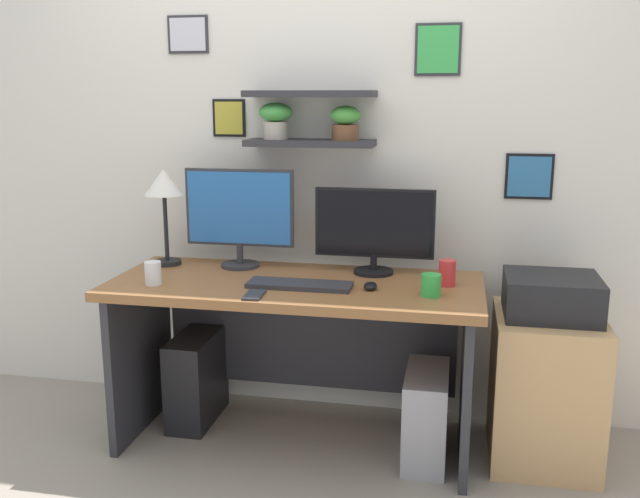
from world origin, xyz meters
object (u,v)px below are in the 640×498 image
at_px(desk, 298,324).
at_px(drawer_cabinet, 545,387).
at_px(monitor_right, 374,228).
at_px(computer_tower_right, 426,415).
at_px(computer_mouse, 370,286).
at_px(cell_phone, 254,295).
at_px(computer_tower_left, 197,378).
at_px(pen_cup, 153,273).
at_px(keyboard, 300,285).
at_px(printer, 552,296).
at_px(monitor_left, 239,214).
at_px(coffee_mug, 431,285).
at_px(desk_lamp, 164,190).
at_px(water_cup, 447,273).

xyz_separation_m(desk, drawer_cabinet, (1.07, 0.01, -0.22)).
relative_size(monitor_right, computer_tower_right, 1.34).
bearing_deg(computer_tower_right, computer_mouse, -175.51).
height_order(cell_phone, computer_tower_right, cell_phone).
bearing_deg(computer_tower_right, desk, 170.85).
bearing_deg(computer_tower_left, pen_cup, -102.92).
distance_m(keyboard, drawer_cabinet, 1.13).
height_order(printer, computer_tower_right, printer).
bearing_deg(monitor_left, coffee_mug, -19.89).
distance_m(cell_phone, drawer_cabinet, 1.30).
xyz_separation_m(pen_cup, printer, (1.66, 0.23, -0.07)).
height_order(monitor_left, desk_lamp, monitor_left).
bearing_deg(computer_tower_left, printer, -1.62).
relative_size(monitor_right, keyboard, 1.22).
height_order(monitor_right, computer_tower_right, monitor_right).
height_order(desk, printer, printer).
height_order(coffee_mug, drawer_cabinet, coffee_mug).
bearing_deg(monitor_right, drawer_cabinet, -11.09).
relative_size(water_cup, printer, 0.29).
xyz_separation_m(monitor_left, cell_phone, (0.21, -0.47, -0.25)).
height_order(computer_mouse, water_cup, water_cup).
xyz_separation_m(desk, computer_tower_right, (0.58, -0.09, -0.34)).
relative_size(computer_mouse, desk_lamp, 0.20).
relative_size(desk_lamp, printer, 1.20).
bearing_deg(desk, water_cup, 0.94).
bearing_deg(monitor_left, desk, -27.31).
xyz_separation_m(computer_mouse, computer_tower_left, (-0.85, 0.17, -0.55)).
distance_m(monitor_right, printer, 0.81).
height_order(pen_cup, printer, pen_cup).
height_order(water_cup, computer_tower_left, water_cup).
relative_size(monitor_left, water_cup, 4.68).
bearing_deg(keyboard, desk, 105.86).
height_order(coffee_mug, pen_cup, pen_cup).
bearing_deg(desk_lamp, computer_tower_left, -25.83).
xyz_separation_m(computer_mouse, printer, (0.74, 0.13, -0.04)).
xyz_separation_m(desk, computer_mouse, (0.34, -0.11, 0.23)).
relative_size(desk, printer, 4.23).
relative_size(monitor_left, coffee_mug, 5.72).
distance_m(computer_mouse, desk_lamp, 1.09).
relative_size(monitor_left, drawer_cabinet, 0.80).
bearing_deg(computer_mouse, printer, 9.75).
bearing_deg(keyboard, printer, 8.29).
relative_size(monitor_left, monitor_right, 0.96).
relative_size(keyboard, desk_lamp, 0.97).
distance_m(desk, drawer_cabinet, 1.10).
distance_m(keyboard, pen_cup, 0.63).
relative_size(water_cup, computer_tower_right, 0.27).
height_order(keyboard, desk_lamp, desk_lamp).
bearing_deg(computer_mouse, desk, 161.39).
height_order(monitor_right, water_cup, monitor_right).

